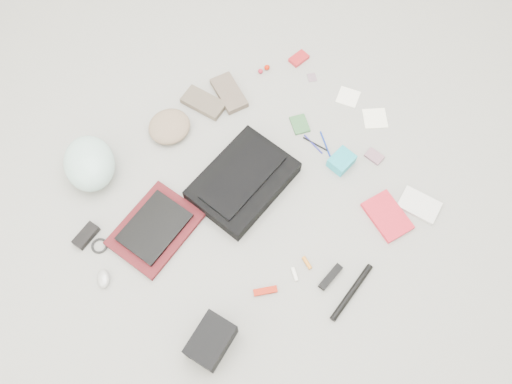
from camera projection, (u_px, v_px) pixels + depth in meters
ground_plane at (256, 196)px, 2.32m from camera, size 4.00×4.00×0.00m
messenger_bag at (243, 181)px, 2.31m from camera, size 0.53×0.44×0.08m
bag_flap at (243, 177)px, 2.27m from camera, size 0.44×0.29×0.01m
laptop_sleeve at (155, 229)px, 2.24m from camera, size 0.45×0.39×0.03m
laptop at (154, 227)px, 2.22m from camera, size 0.34×0.30×0.02m
bike_helmet at (89, 163)px, 2.29m from camera, size 0.30×0.34×0.17m
beanie at (169, 126)px, 2.43m from camera, size 0.25×0.24×0.07m
mitten_left at (204, 103)px, 2.51m from camera, size 0.19×0.24×0.03m
mitten_right at (229, 93)px, 2.54m from camera, size 0.14×0.24×0.03m
power_brick at (86, 236)px, 2.22m from camera, size 0.13×0.10×0.03m
cable_coil at (99, 246)px, 2.21m from camera, size 0.08×0.08×0.01m
mouse at (104, 279)px, 2.14m from camera, size 0.08×0.10×0.03m
camera_bag at (211, 341)px, 1.99m from camera, size 0.23×0.20×0.13m
multitool at (265, 291)px, 2.13m from camera, size 0.10×0.07×0.02m
toiletry_tube_white at (295, 274)px, 2.16m from camera, size 0.04×0.06×0.02m
toiletry_tube_orange at (307, 263)px, 2.18m from camera, size 0.02×0.06×0.02m
u_lock at (331, 277)px, 2.15m from camera, size 0.14×0.06×0.03m
bike_pump at (352, 292)px, 2.12m from camera, size 0.29×0.11×0.03m
book_red at (387, 216)px, 2.27m from camera, size 0.16×0.23×0.02m
book_white at (419, 205)px, 2.29m from camera, size 0.18×0.21×0.02m
notepad at (300, 124)px, 2.47m from camera, size 0.11×0.12×0.01m
pen_blue at (313, 144)px, 2.43m from camera, size 0.02×0.13×0.01m
pen_black at (316, 144)px, 2.43m from camera, size 0.06×0.13×0.01m
pen_navy at (325, 144)px, 2.43m from camera, size 0.06×0.14×0.01m
accordion_wallet at (341, 161)px, 2.36m from camera, size 0.13×0.11×0.06m
card_deck at (374, 156)px, 2.40m from camera, size 0.07×0.09×0.02m
napkin_top at (348, 97)px, 2.55m from camera, size 0.14×0.14×0.01m
napkin_bottom at (375, 118)px, 2.49m from camera, size 0.16×0.16×0.01m
lollipop_a at (260, 71)px, 2.60m from camera, size 0.03×0.03×0.03m
lollipop_b at (267, 68)px, 2.61m from camera, size 0.03×0.03×0.03m
lollipop_c at (268, 67)px, 2.61m from camera, size 0.03×0.03×0.02m
altoids_tin at (299, 58)px, 2.64m from camera, size 0.11×0.07×0.02m
stamp_sheet at (312, 77)px, 2.60m from camera, size 0.06×0.07×0.00m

